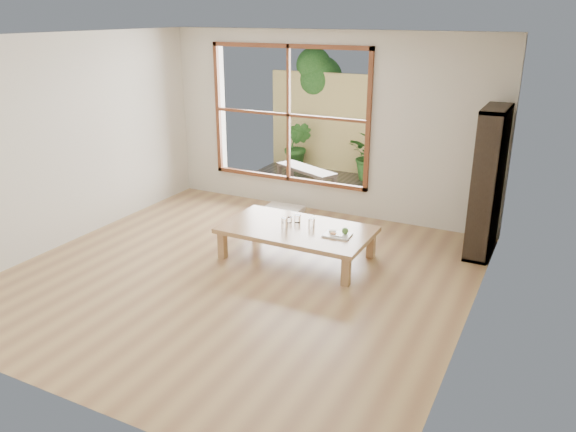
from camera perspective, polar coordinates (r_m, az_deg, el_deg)
name	(u,v)px	position (r m, az deg, el deg)	size (l,w,h in m)	color
ground	(241,274)	(6.48, -4.85, -5.89)	(5.00, 5.00, 0.00)	tan
low_table	(297,231)	(6.74, 0.91, -1.57)	(1.79, 1.01, 0.39)	#A0724D
floor_cushion	(281,211)	(8.31, -0.72, 0.47)	(0.56, 0.56, 0.08)	beige
bookshelf	(488,182)	(7.14, 19.65, 3.22)	(0.29, 0.81, 1.80)	black
glass_tall	(284,223)	(6.66, -0.36, -0.76)	(0.07, 0.07, 0.14)	silver
glass_mid	(312,223)	(6.73, 2.42, -0.68)	(0.08, 0.08, 0.11)	silver
glass_short	(297,219)	(6.87, 0.97, -0.27)	(0.08, 0.08, 0.10)	silver
glass_small	(290,220)	(6.87, 0.18, -0.40)	(0.06, 0.06, 0.07)	silver
food_tray	(339,234)	(6.50, 5.19, -1.83)	(0.33, 0.24, 0.10)	white
deck	(319,186)	(9.69, 3.12, 3.08)	(2.80, 2.00, 0.05)	#332E25
garden_bench	(306,171)	(9.31, 1.86, 4.54)	(1.21, 0.79, 0.37)	black
bamboo_fence	(342,124)	(10.37, 5.48, 9.28)	(2.80, 0.06, 1.80)	tan
shrub_right	(373,156)	(9.91, 8.62, 6.08)	(0.80, 0.69, 0.89)	#2C5820
shrub_left	(298,146)	(10.44, 0.99, 7.11)	(0.51, 0.41, 0.92)	#2C5820
garden_tree	(315,80)	(10.80, 2.78, 13.67)	(1.04, 0.85, 2.22)	#4C3D2D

